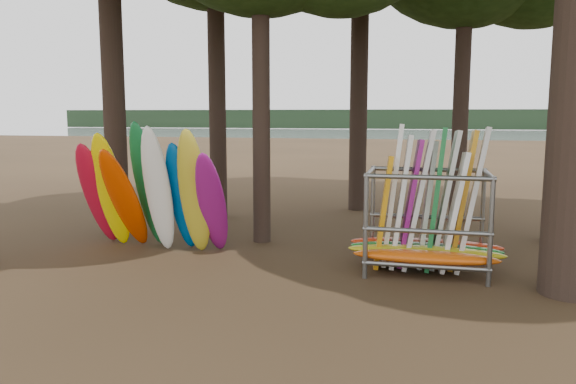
# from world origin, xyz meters

# --- Properties ---
(ground) EXTENTS (120.00, 120.00, 0.00)m
(ground) POSITION_xyz_m (0.00, 0.00, 0.00)
(ground) COLOR #47331E
(ground) RESTS_ON ground
(lake) EXTENTS (160.00, 160.00, 0.00)m
(lake) POSITION_xyz_m (0.00, 60.00, 0.00)
(lake) COLOR gray
(lake) RESTS_ON ground
(far_shore) EXTENTS (160.00, 4.00, 4.00)m
(far_shore) POSITION_xyz_m (0.00, 110.00, 2.00)
(far_shore) COLOR black
(far_shore) RESTS_ON ground
(kayak_row) EXTENTS (3.62, 1.97, 3.04)m
(kayak_row) POSITION_xyz_m (-3.46, 1.20, 1.30)
(kayak_row) COLOR red
(kayak_row) RESTS_ON ground
(storage_rack) EXTENTS (3.06, 1.59, 2.87)m
(storage_rack) POSITION_xyz_m (2.48, 0.97, 0.96)
(storage_rack) COLOR slate
(storage_rack) RESTS_ON ground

